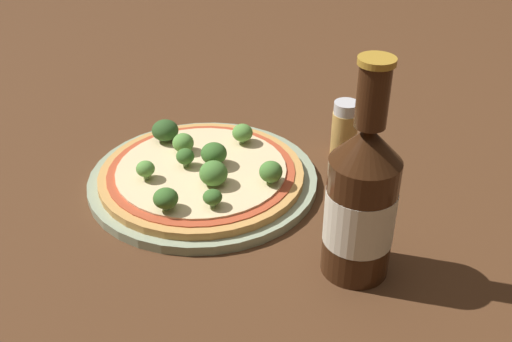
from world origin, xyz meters
TOP-DOWN VIEW (x-y plane):
  - ground_plane at (0.00, 0.00)m, footprint 3.00×3.00m
  - plate at (0.02, -0.03)m, footprint 0.29×0.29m
  - pizza at (0.02, -0.03)m, footprint 0.26×0.26m
  - broccoli_floret_0 at (0.03, -0.02)m, footprint 0.03×0.03m
  - broccoli_floret_1 at (0.03, -0.13)m, footprint 0.03×0.03m
  - broccoli_floret_2 at (0.00, -0.04)m, footprint 0.02×0.02m
  - broccoli_floret_3 at (0.04, 0.05)m, footprint 0.03×0.03m
  - broccoli_floret_4 at (0.07, -0.10)m, footprint 0.02×0.02m
  - broccoli_floret_5 at (0.11, -0.03)m, footprint 0.03×0.03m
  - broccoli_floret_6 at (0.05, -0.06)m, footprint 0.03×0.03m
  - broccoli_floret_7 at (-0.06, 0.01)m, footprint 0.04×0.04m
  - broccoli_floret_8 at (-0.02, -0.01)m, footprint 0.03×0.03m
  - broccoli_floret_9 at (-0.03, -0.09)m, footprint 0.02×0.02m
  - beer_bottle at (0.24, -0.10)m, footprint 0.07×0.07m
  - pepper_shaker at (0.16, 0.12)m, footprint 0.04×0.04m

SIDE VIEW (x-z plane):
  - ground_plane at x=0.00m, z-range 0.00..0.00m
  - plate at x=0.02m, z-range 0.00..0.01m
  - pizza at x=0.02m, z-range 0.01..0.03m
  - broccoli_floret_4 at x=0.07m, z-range 0.03..0.05m
  - broccoli_floret_8 at x=-0.02m, z-range 0.03..0.05m
  - pepper_shaker at x=0.16m, z-range 0.00..0.08m
  - broccoli_floret_2 at x=0.00m, z-range 0.03..0.05m
  - broccoli_floret_9 at x=-0.03m, z-range 0.03..0.05m
  - broccoli_floret_3 at x=0.04m, z-range 0.03..0.05m
  - broccoli_floret_1 at x=0.03m, z-range 0.03..0.05m
  - broccoli_floret_6 at x=0.05m, z-range 0.03..0.06m
  - broccoli_floret_5 at x=0.11m, z-range 0.03..0.06m
  - broccoli_floret_7 at x=-0.06m, z-range 0.03..0.06m
  - broccoli_floret_0 at x=0.03m, z-range 0.03..0.06m
  - beer_bottle at x=0.24m, z-range -0.03..0.20m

